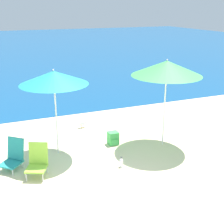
% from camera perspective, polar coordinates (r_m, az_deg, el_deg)
% --- Properties ---
extents(ground_plane, '(60.00, 60.00, 0.00)m').
position_cam_1_polar(ground_plane, '(6.06, -1.01, -16.46)').
color(ground_plane, beige).
extents(sea_water, '(60.00, 40.00, 0.01)m').
position_cam_1_polar(sea_water, '(29.99, -19.31, 11.14)').
color(sea_water, navy).
rests_on(sea_water, ground).
extents(beach_umbrella_green, '(1.76, 1.76, 2.27)m').
position_cam_1_polar(beach_umbrella_green, '(7.84, 9.98, 7.89)').
color(beach_umbrella_green, white).
rests_on(beach_umbrella_green, ground).
extents(beach_umbrella_teal, '(1.62, 1.62, 2.13)m').
position_cam_1_polar(beach_umbrella_teal, '(7.36, -10.60, 6.19)').
color(beach_umbrella_teal, white).
rests_on(beach_umbrella_teal, ground).
extents(beach_chair_teal, '(0.64, 0.64, 0.69)m').
position_cam_1_polar(beach_chair_teal, '(7.41, -17.57, -7.60)').
color(beach_chair_teal, silver).
rests_on(beach_chair_teal, ground).
extents(beach_chair_lime, '(0.58, 0.61, 0.71)m').
position_cam_1_polar(beach_chair_lime, '(6.98, -13.47, -8.63)').
color(beach_chair_lime, silver).
rests_on(beach_chair_lime, ground).
extents(backpack_green, '(0.26, 0.26, 0.35)m').
position_cam_1_polar(backpack_green, '(8.30, 0.22, -4.82)').
color(backpack_green, '#47B756').
rests_on(backpack_green, ground).
extents(water_bottle, '(0.08, 0.08, 0.25)m').
position_cam_1_polar(water_bottle, '(7.21, 1.71, -9.33)').
color(water_bottle, silver).
rests_on(water_bottle, ground).
extents(seagull, '(0.27, 0.11, 0.23)m').
position_cam_1_polar(seagull, '(9.45, -5.41, -2.07)').
color(seagull, gold).
rests_on(seagull, ground).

